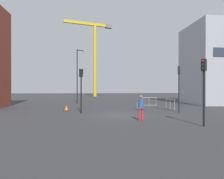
{
  "coord_description": "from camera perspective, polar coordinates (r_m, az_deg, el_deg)",
  "views": [
    {
      "loc": [
        -2.22,
        -16.11,
        2.18
      ],
      "look_at": [
        0.0,
        6.15,
        2.09
      ],
      "focal_mm": 31.93,
      "sensor_mm": 36.0,
      "label": 1
    }
  ],
  "objects": [
    {
      "name": "safety_barrier_right_run",
      "position": [
        20.49,
        7.85,
        -4.29
      ],
      "size": [
        0.11,
        1.9,
        1.08
      ],
      "color": "#9EA0A5",
      "rests_on": "ground"
    },
    {
      "name": "traffic_light_near",
      "position": [
        17.96,
        -8.82,
        1.72
      ],
      "size": [
        0.39,
        0.34,
        3.93
      ],
      "color": "black",
      "rests_on": "ground"
    },
    {
      "name": "traffic_cone_by_barrier",
      "position": [
        20.47,
        -12.95,
        -5.16
      ],
      "size": [
        0.55,
        0.55,
        0.56
      ],
      "color": "black",
      "rests_on": "ground"
    },
    {
      "name": "safety_barrier_mid_span",
      "position": [
        25.58,
        10.57,
        -3.39
      ],
      "size": [
        2.0,
        0.1,
        1.08
      ],
      "color": "#9EA0A5",
      "rests_on": "ground"
    },
    {
      "name": "traffic_light_far",
      "position": [
        12.69,
        24.81,
        2.23
      ],
      "size": [
        0.37,
        0.36,
        3.9
      ],
      "color": "black",
      "rests_on": "ground"
    },
    {
      "name": "ground",
      "position": [
        16.41,
        2.15,
        -7.4
      ],
      "size": [
        160.0,
        160.0,
        0.0
      ],
      "primitive_type": "plane",
      "color": "#333335"
    },
    {
      "name": "construction_crane",
      "position": [
        56.58,
        -5.09,
        11.65
      ],
      "size": [
        13.31,
        4.53,
        20.52
      ],
      "color": "yellow",
      "rests_on": "ground"
    },
    {
      "name": "traffic_light_median",
      "position": [
        19.15,
        18.62,
        2.14
      ],
      "size": [
        0.34,
        0.39,
        4.22
      ],
      "color": "#232326",
      "rests_on": "ground"
    },
    {
      "name": "safety_barrier_left_run",
      "position": [
        21.82,
        16.31,
        -4.02
      ],
      "size": [
        0.15,
        2.32,
        1.08
      ],
      "color": "#B2B5BA",
      "rests_on": "ground"
    },
    {
      "name": "streetlamp_tall",
      "position": [
        29.69,
        -9.7,
        4.87
      ],
      "size": [
        1.3,
        0.92,
        7.93
      ],
      "color": "black",
      "rests_on": "ground"
    },
    {
      "name": "pedestrian_walking",
      "position": [
        13.83,
        8.31,
        -4.61
      ],
      "size": [
        0.34,
        0.34,
        1.74
      ],
      "color": "red",
      "rests_on": "ground"
    }
  ]
}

